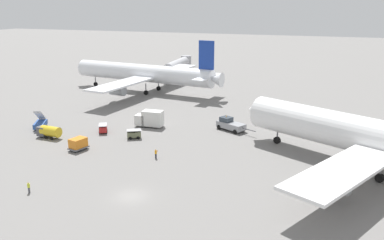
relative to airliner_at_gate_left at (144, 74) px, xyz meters
The scene contains 13 objects.
ground_plane 67.73m from the airliner_at_gate_left, 64.78° to the right, with size 600.00×600.00×0.00m, color slate.
airliner_at_gate_left is the anchor object (origin of this frame).
airliner_being_pushed 71.89m from the airliner_at_gate_left, 34.13° to the right, with size 45.32×45.95×16.31m.
pushback_tug 43.69m from the airliner_at_gate_left, 39.58° to the right, with size 8.90×5.26×2.85m.
gse_catering_truck_tall 35.78m from the airliner_at_gate_left, 61.48° to the right, with size 5.98×2.78×3.50m.
gse_container_dolly_flat 49.87m from the airliner_at_gate_left, 76.81° to the right, with size 2.87×3.62×2.15m.
gse_baggage_cart_near_cluster 39.77m from the airliner_at_gate_left, 75.38° to the right, with size 2.74×3.15×1.71m.
gse_fuel_bowser_stubby 44.95m from the airliner_at_gate_left, 87.47° to the right, with size 5.03×2.30×2.40m.
gse_stair_truck_yellow 40.45m from the airliner_at_gate_left, 95.76° to the right, with size 3.85×4.92×4.06m.
gse_baggage_cart_trailing 43.25m from the airliner_at_gate_left, 65.93° to the right, with size 3.15×2.71×1.71m.
ground_crew_ramp_agent_by_cones 54.20m from the airliner_at_gate_left, 61.25° to the right, with size 0.40×0.43×1.66m.
ground_crew_marshaller_foreground 66.93m from the airliner_at_gate_left, 76.87° to the right, with size 0.36×0.36×1.58m.
jet_bridge 30.01m from the airliner_at_gate_left, 91.96° to the left, with size 5.08×22.59×6.13m.
Camera 1 is at (24.84, -43.40, 24.92)m, focal length 37.73 mm.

